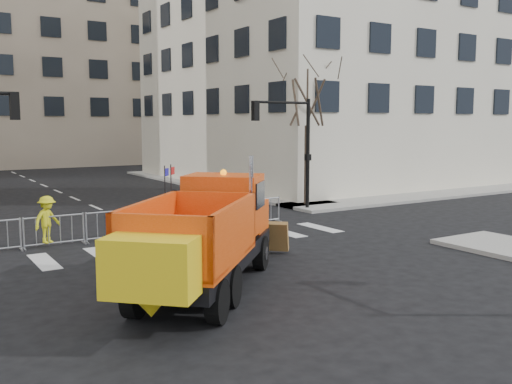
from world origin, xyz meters
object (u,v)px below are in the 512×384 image
plow_truck (204,234)px  cop_a (187,225)px  worker (47,220)px  cop_b (240,217)px  cop_c (225,219)px  newspaper_box (233,211)px

plow_truck → cop_a: plow_truck is taller
worker → cop_b: bearing=-55.9°
plow_truck → cop_c: bearing=9.7°
cop_b → newspaper_box: 2.99m
worker → plow_truck: bearing=-104.3°
cop_a → cop_b: size_ratio=0.89×
cop_a → newspaper_box: cop_a is taller
cop_b → cop_c: 0.59m
plow_truck → newspaper_box: (5.06, 7.42, -0.81)m
plow_truck → newspaper_box: 9.01m
cop_a → worker: bearing=-77.7°
newspaper_box → cop_a: bearing=-134.9°
cop_b → worker: cop_b is taller
newspaper_box → plow_truck: bearing=-118.5°
cop_c → newspaper_box: 3.27m
cop_c → plow_truck: bearing=-18.6°
cop_a → cop_c: 1.46m
worker → cop_c: bearing=-58.2°
plow_truck → cop_c: (3.22, 4.72, -0.61)m
plow_truck → worker: 7.91m
cop_a → newspaper_box: size_ratio=1.51×
plow_truck → newspaper_box: size_ratio=7.19×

